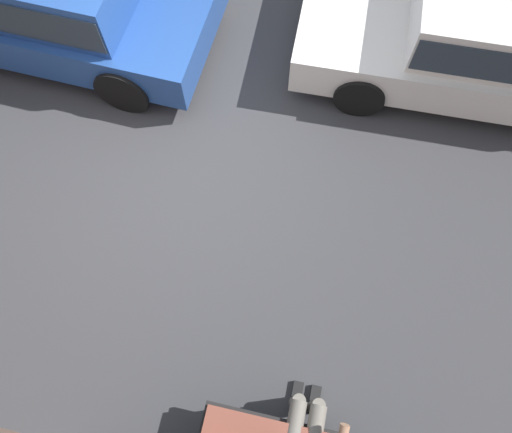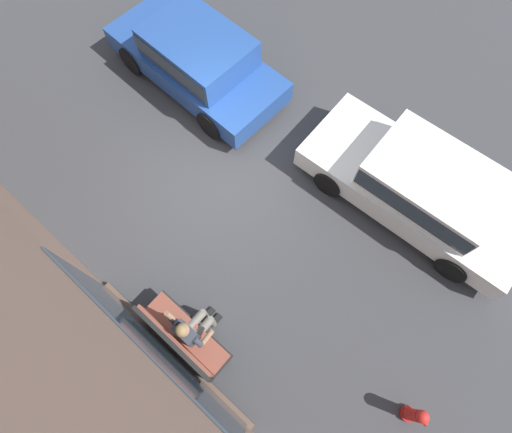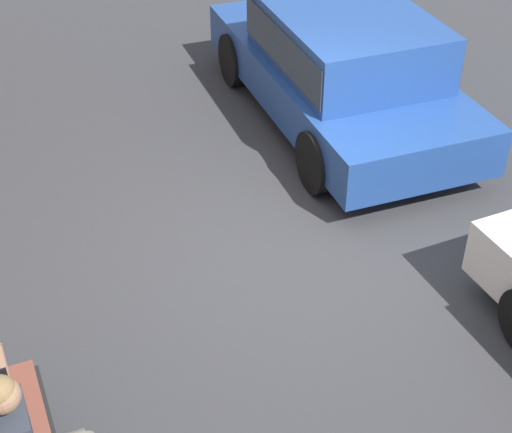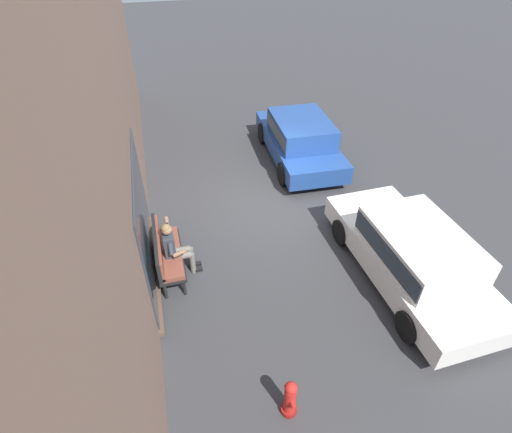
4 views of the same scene
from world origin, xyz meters
The scene contains 7 objects.
ground_plane centered at (0.00, 0.00, 0.00)m, with size 60.00×60.00×0.00m, color #38383A.
building_facade centered at (-0.01, 3.40, 3.12)m, with size 18.00×0.51×6.27m.
bench centered at (-1.82, 2.90, 0.60)m, with size 1.69×0.55×1.03m.
person_on_phone centered at (-1.88, 2.67, 0.72)m, with size 0.73×0.74×1.36m.
parked_car_near centered at (-3.34, -2.10, 0.74)m, with size 4.56×2.02×1.35m.
parked_car_mid centered at (2.09, -1.55, 0.78)m, with size 4.30×2.04×1.42m.
fire_hydrant centered at (-5.46, 1.30, 0.39)m, with size 0.38×0.26×0.81m.
Camera 2 is at (-3.22, 2.60, 7.51)m, focal length 28.00 mm.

